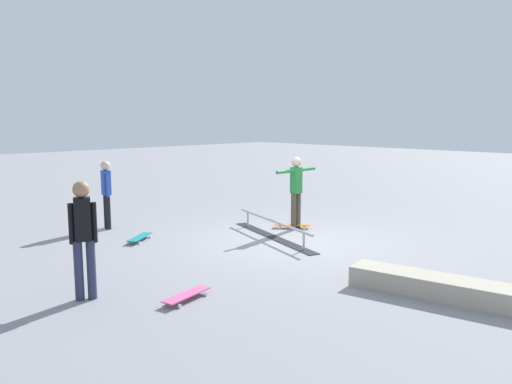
# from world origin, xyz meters

# --- Properties ---
(ground_plane) EXTENTS (60.00, 60.00, 0.00)m
(ground_plane) POSITION_xyz_m (0.00, 0.00, 0.00)
(ground_plane) COLOR gray
(grind_rail) EXTENTS (3.03, 1.21, 0.37)m
(grind_rail) POSITION_xyz_m (0.53, 0.04, 0.16)
(grind_rail) COLOR black
(grind_rail) RESTS_ON ground_plane
(skate_ledge) EXTENTS (2.41, 0.91, 0.29)m
(skate_ledge) POSITION_xyz_m (-3.45, 1.05, 0.14)
(skate_ledge) COLOR #B2A893
(skate_ledge) RESTS_ON ground_plane
(skater_main) EXTENTS (0.22, 1.29, 1.60)m
(skater_main) POSITION_xyz_m (0.72, -0.91, 0.93)
(skater_main) COLOR brown
(skater_main) RESTS_ON ground_plane
(skateboard_main) EXTENTS (0.75, 0.65, 0.09)m
(skateboard_main) POSITION_xyz_m (0.82, -0.91, 0.07)
(skateboard_main) COLOR orange
(skateboard_main) RESTS_ON ground_plane
(bystander_black_shirt) EXTENTS (0.26, 0.36, 1.62)m
(bystander_black_shirt) POSITION_xyz_m (-0.13, 4.49, 0.92)
(bystander_black_shirt) COLOR #2D3351
(bystander_black_shirt) RESTS_ON ground_plane
(bystander_blue_shirt) EXTENTS (0.35, 0.22, 1.51)m
(bystander_blue_shirt) POSITION_xyz_m (3.72, 2.02, 0.86)
(bystander_blue_shirt) COLOR black
(bystander_blue_shirt) RESTS_ON ground_plane
(loose_skateboard_pink) EXTENTS (0.38, 0.82, 0.09)m
(loose_skateboard_pink) POSITION_xyz_m (-1.13, 3.56, 0.07)
(loose_skateboard_pink) COLOR #E05993
(loose_skateboard_pink) RESTS_ON ground_plane
(loose_skateboard_teal) EXTENTS (0.60, 0.78, 0.09)m
(loose_skateboard_teal) POSITION_xyz_m (2.23, 2.14, 0.07)
(loose_skateboard_teal) COLOR teal
(loose_skateboard_teal) RESTS_ON ground_plane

